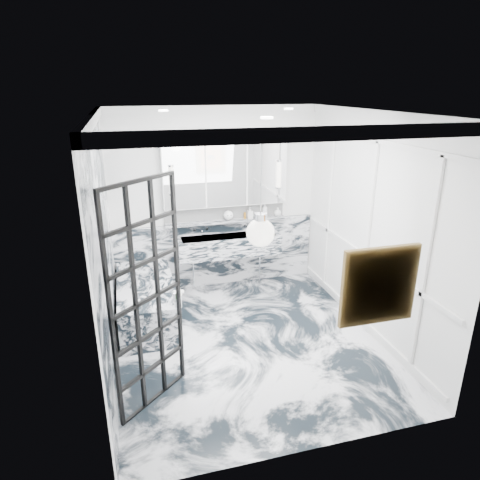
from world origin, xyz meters
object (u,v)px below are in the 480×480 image
object	(u,v)px
crittall_door	(147,300)
trough_sink	(229,245)
bathtub	(147,301)
mirror_cabinet	(226,173)

from	to	relation	value
crittall_door	trough_sink	world-z (taller)	crittall_door
crittall_door	bathtub	xyz separation A→B (m)	(0.04, 1.65, -0.87)
crittall_door	trough_sink	xyz separation A→B (m)	(1.36, 2.31, -0.41)
trough_sink	mirror_cabinet	xyz separation A→B (m)	(-0.00, 0.17, 1.09)
trough_sink	mirror_cabinet	size ratio (longest dim) A/B	0.84
crittall_door	bathtub	size ratio (longest dim) A/B	1.39
trough_sink	mirror_cabinet	distance (m)	1.10
crittall_door	mirror_cabinet	size ratio (longest dim) A/B	1.20
crittall_door	bathtub	distance (m)	1.87
trough_sink	mirror_cabinet	bearing A→B (deg)	90.00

